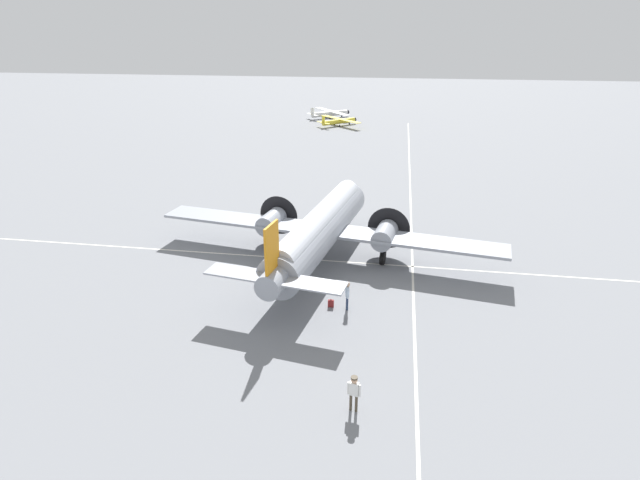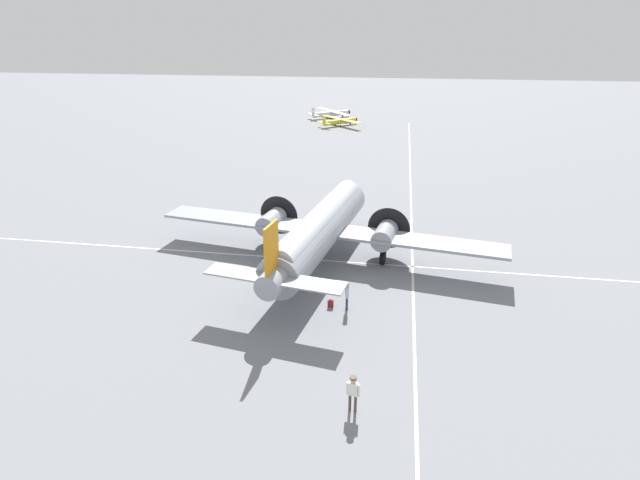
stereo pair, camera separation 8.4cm
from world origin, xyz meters
The scene contains 9 objects.
ground_plane centered at (0.00, 0.00, 0.00)m, with size 300.00×300.00×0.00m, color slate.
apron_line_eastwest centered at (0.00, 0.35, 0.00)m, with size 120.00×0.16×0.01m.
apron_line_northsouth centered at (6.66, 0.00, 0.00)m, with size 0.16×120.00×0.01m.
airliner_main centered at (0.07, 0.45, 2.61)m, with size 25.82×18.52×6.06m.
crew_foreground centered at (3.85, -14.89, 1.15)m, with size 0.61×0.36×1.83m.
passenger_boarding centered at (2.64, -6.22, 1.12)m, with size 0.29×0.62×1.83m.
suitcase_near_door centered at (1.64, -6.13, 0.24)m, with size 0.35×0.16×0.51m.
light_aircraft_distant centered at (-7.95, 63.55, 0.87)m, with size 8.59×9.70×2.16m.
light_aircraft_taxiing centered at (-5.25, 55.50, 0.82)m, with size 7.92×7.97×1.96m.
Camera 2 is at (5.20, -32.38, 15.67)m, focal length 28.00 mm.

